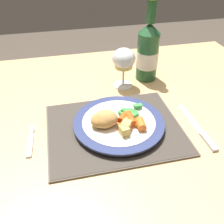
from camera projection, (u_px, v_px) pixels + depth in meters
dining_table at (96, 132)px, 0.83m from camera, size 1.37×0.89×0.74m
placemat at (114, 128)px, 0.71m from camera, size 0.37×0.30×0.01m
dinner_plate at (119, 123)px, 0.70m from camera, size 0.26×0.26×0.02m
breaded_croquettes at (103, 120)px, 0.67m from camera, size 0.09×0.07×0.04m
green_beans_pile at (130, 112)px, 0.72m from camera, size 0.08×0.06×0.02m
glazed_carrots at (131, 121)px, 0.68m from camera, size 0.08×0.08×0.02m
fork at (30, 143)px, 0.66m from camera, size 0.02×0.12×0.01m
table_knife at (199, 130)px, 0.70m from camera, size 0.02×0.21×0.01m
wine_glass at (124, 60)px, 0.84m from camera, size 0.08×0.08×0.14m
bottle at (148, 52)px, 0.89m from camera, size 0.08×0.08×0.29m
roast_potatoes at (125, 128)px, 0.66m from camera, size 0.04×0.05×0.03m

